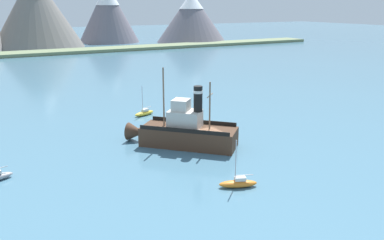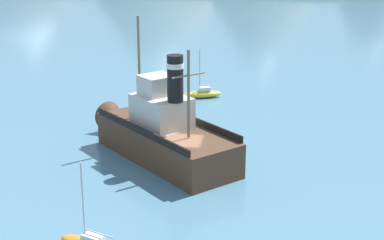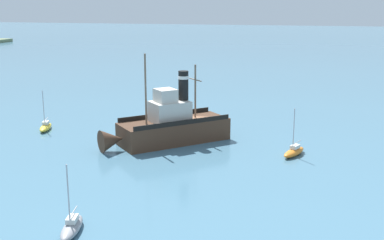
# 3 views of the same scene
# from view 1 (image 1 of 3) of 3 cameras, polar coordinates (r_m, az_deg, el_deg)

# --- Properties ---
(ground_plane) EXTENTS (600.00, 600.00, 0.00)m
(ground_plane) POSITION_cam_1_polar(r_m,az_deg,el_deg) (50.78, 2.42, -4.11)
(ground_plane) COLOR #477289
(shoreline_strip) EXTENTS (240.00, 12.00, 1.20)m
(shoreline_strip) POSITION_cam_1_polar(r_m,az_deg,el_deg) (158.86, -19.88, 8.89)
(shoreline_strip) COLOR #6B7A56
(shoreline_strip) RESTS_ON ground
(old_tugboat) EXTENTS (12.57, 12.57, 9.90)m
(old_tugboat) POSITION_cam_1_polar(r_m,az_deg,el_deg) (51.58, -1.11, -1.63)
(old_tugboat) COLOR #4C3323
(old_tugboat) RESTS_ON ground
(sailboat_yellow) EXTENTS (3.95, 2.26, 4.90)m
(sailboat_yellow) POSITION_cam_1_polar(r_m,az_deg,el_deg) (66.44, -6.71, 1.01)
(sailboat_yellow) COLOR gold
(sailboat_yellow) RESTS_ON ground
(sailboat_orange) EXTENTS (3.93, 2.46, 4.90)m
(sailboat_orange) POSITION_cam_1_polar(r_m,az_deg,el_deg) (40.72, 6.50, -8.78)
(sailboat_orange) COLOR orange
(sailboat_orange) RESTS_ON ground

